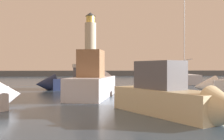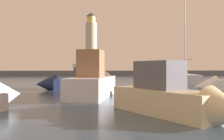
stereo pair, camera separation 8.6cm
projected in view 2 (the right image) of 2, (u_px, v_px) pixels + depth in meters
ground_plane at (103, 83)px, 36.43m from camera, size 220.00×220.00×0.00m
breakwater at (92, 73)px, 70.56m from camera, size 85.77×6.81×1.43m
lighthouse at (91, 43)px, 70.47m from camera, size 3.05×3.05×15.79m
motorboat_1 at (174, 98)px, 11.63m from camera, size 4.63×7.19×2.74m
motorboat_2 at (95, 83)px, 20.40m from camera, size 4.64×8.96×3.81m
motorboat_4 at (69, 82)px, 26.48m from camera, size 7.23×4.19×2.98m
sailboat_moored at (186, 78)px, 37.02m from camera, size 3.98×9.25×12.61m
mooring_buoy at (168, 86)px, 25.68m from camera, size 0.70×0.70×0.70m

